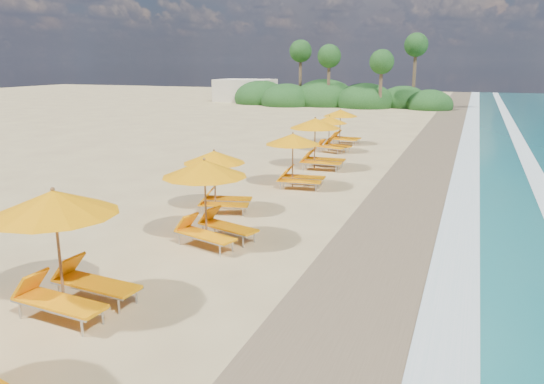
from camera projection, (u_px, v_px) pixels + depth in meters
name	position (u px, v px, depth m)	size (l,w,h in m)	color
ground	(272.00, 229.00, 16.54)	(160.00, 160.00, 0.00)	tan
wet_sand	(402.00, 244.00, 15.15)	(4.00, 160.00, 0.01)	#7D684A
surf_foam	(504.00, 256.00, 14.21)	(4.00, 160.00, 0.01)	white
station_3	(65.00, 243.00, 10.89)	(3.01, 2.82, 2.65)	olive
station_4	(210.00, 196.00, 15.03)	(3.12, 3.03, 2.48)	olive
station_5	(220.00, 177.00, 18.28)	(2.73, 2.64, 2.19)	olive
station_6	(297.00, 157.00, 21.72)	(2.62, 2.45, 2.30)	olive
station_7	(319.00, 140.00, 25.49)	(2.77, 2.57, 2.52)	olive
station_8	(331.00, 131.00, 30.26)	(2.68, 2.63, 2.10)	olive
station_9	(343.00, 124.00, 33.14)	(2.49, 2.33, 2.22)	olive
treeline	(332.00, 97.00, 60.98)	(25.80, 8.80, 9.74)	#163D14
beach_building	(245.00, 90.00, 67.32)	(7.00, 5.00, 2.80)	beige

